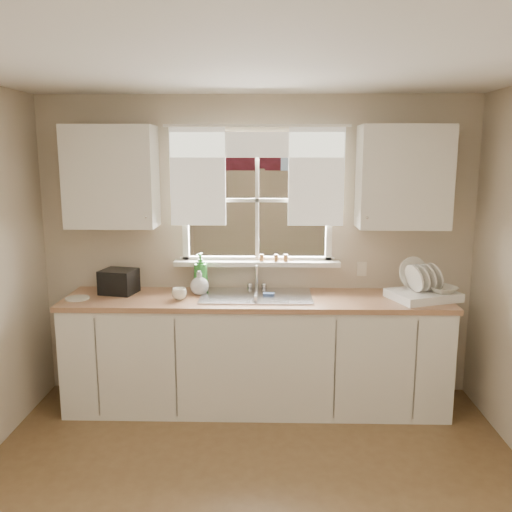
{
  "coord_description": "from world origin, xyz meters",
  "views": [
    {
      "loc": [
        0.1,
        -2.47,
        2.03
      ],
      "look_at": [
        0.0,
        1.65,
        1.25
      ],
      "focal_mm": 38.0,
      "sensor_mm": 36.0,
      "label": 1
    }
  ],
  "objects_px": {
    "dish_rack": "(423,291)",
    "black_appliance": "(119,281)",
    "soap_bottle_a": "(201,272)",
    "cup": "(179,294)"
  },
  "relations": [
    {
      "from": "dish_rack",
      "to": "black_appliance",
      "type": "relative_size",
      "value": 2.2
    },
    {
      "from": "soap_bottle_a",
      "to": "black_appliance",
      "type": "height_order",
      "value": "soap_bottle_a"
    },
    {
      "from": "soap_bottle_a",
      "to": "cup",
      "type": "distance_m",
      "value": 0.31
    },
    {
      "from": "dish_rack",
      "to": "cup",
      "type": "distance_m",
      "value": 1.9
    },
    {
      "from": "dish_rack",
      "to": "black_appliance",
      "type": "distance_m",
      "value": 2.43
    },
    {
      "from": "dish_rack",
      "to": "cup",
      "type": "height_order",
      "value": "dish_rack"
    },
    {
      "from": "soap_bottle_a",
      "to": "cup",
      "type": "bearing_deg",
      "value": -98.61
    },
    {
      "from": "soap_bottle_a",
      "to": "cup",
      "type": "xyz_separation_m",
      "value": [
        -0.14,
        -0.25,
        -0.12
      ]
    },
    {
      "from": "dish_rack",
      "to": "soap_bottle_a",
      "type": "height_order",
      "value": "soap_bottle_a"
    },
    {
      "from": "soap_bottle_a",
      "to": "dish_rack",
      "type": "bearing_deg",
      "value": 14.59
    }
  ]
}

